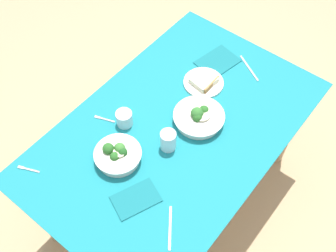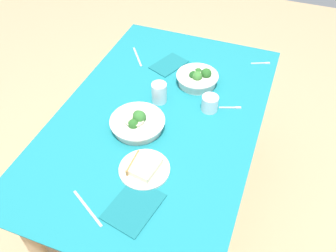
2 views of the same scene
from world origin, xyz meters
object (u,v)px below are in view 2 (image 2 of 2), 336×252
Objects in this scene: broccoli_bowl_far at (198,78)px; table_knife_right at (137,57)px; fork_by_near_bowl at (231,108)px; napkin_folded_upper at (134,206)px; broccoli_bowl_near at (138,123)px; water_glass_side at (159,93)px; table_knife_left at (87,208)px; bread_side_plate at (144,168)px; water_glass_center at (210,103)px; napkin_folded_lower at (169,65)px; fork_by_far_bowl at (261,63)px.

broccoli_bowl_far is 1.14× the size of table_knife_right.
napkin_folded_upper is at bearing -128.09° from fork_by_near_bowl.
broccoli_bowl_near is 0.47m from fork_by_near_bowl.
broccoli_bowl_near is 0.42m from napkin_folded_upper.
napkin_folded_upper is at bearing 12.42° from water_glass_side.
broccoli_bowl_far is 0.88m from table_knife_left.
water_glass_center is (-0.45, 0.15, 0.02)m from bread_side_plate.
table_knife_right is (-0.52, -0.23, -0.03)m from broccoli_bowl_near.
fork_by_near_bowl is at bearing 162.15° from napkin_folded_upper.
table_knife_left is at bearing 1.87° from napkin_folded_lower.
bread_side_plate is 0.98× the size of napkin_folded_upper.
table_knife_right is (-0.24, -0.61, -0.00)m from fork_by_near_bowl.
broccoli_bowl_near is at bearing -150.14° from bread_side_plate.
water_glass_side is at bearing -153.48° from fork_by_far_bowl.
napkin_folded_upper is (0.91, 0.39, 0.00)m from table_knife_right.
water_glass_center is at bearing 169.26° from napkin_folded_upper.
fork_by_far_bowl is 0.52× the size of table_knife_left.
table_knife_left is (0.46, -0.01, -0.03)m from broccoli_bowl_near.
broccoli_bowl_near is 2.41× the size of water_glass_side.
fork_by_near_bowl is 0.71m from napkin_folded_upper.
water_glass_side is at bearing -83.99° from water_glass_center.
water_glass_center is at bearing -133.12° from fork_by_far_bowl.
table_knife_left is 0.97m from napkin_folded_lower.
broccoli_bowl_near is at bearing -145.37° from fork_by_far_bowl.
napkin_folded_upper reaches higher than fork_by_far_bowl.
fork_by_near_bowl is (0.42, -0.07, 0.00)m from fork_by_far_bowl.
water_glass_center reaches higher than table_knife_right.
table_knife_right is at bearing 172.26° from fork_by_far_bowl.
water_glass_side is at bearing -34.69° from broccoli_bowl_far.
bread_side_plate reaches higher than fork_by_far_bowl.
napkin_folded_lower is at bearing -175.90° from broccoli_bowl_near.
broccoli_bowl_near is 2.45× the size of fork_by_far_bowl.
water_glass_center is 0.77× the size of fork_by_near_bowl.
napkin_folded_upper is at bearing -127.91° from fork_by_far_bowl.
broccoli_bowl_near is at bearing -6.48° from water_glass_side.
broccoli_bowl_near is 3.12× the size of water_glass_center.
fork_by_far_bowl is 1.13m from napkin_folded_upper.
fork_by_far_bowl is 0.54× the size of table_knife_right.
broccoli_bowl_near is 0.21m from water_glass_side.
water_glass_side reaches higher than fork_by_far_bowl.
broccoli_bowl_far is 0.80m from napkin_folded_upper.
water_glass_center is 0.42× the size of table_knife_right.
broccoli_bowl_near is 1.28× the size of table_knife_left.
broccoli_bowl_near is at bearing -162.99° from fork_by_near_bowl.
napkin_folded_upper is 0.92m from napkin_folded_lower.
fork_by_near_bowl is 0.47m from napkin_folded_lower.
napkin_folded_upper reaches higher than table_knife_left.
fork_by_far_bowl is at bearing 59.91° from fork_by_near_bowl.
water_glass_side is 0.99× the size of fork_by_near_bowl.
water_glass_side is 0.65m from fork_by_far_bowl.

